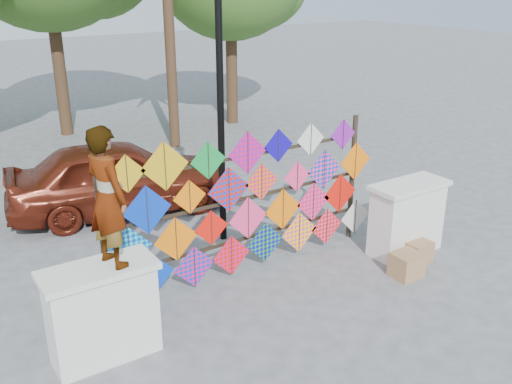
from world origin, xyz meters
TOP-DOWN VIEW (x-y plane):
  - ground at (0.00, 0.00)m, footprint 80.00×80.00m
  - parapet_left at (-2.70, -0.20)m, footprint 1.40×0.65m
  - parapet_right at (2.70, -0.20)m, footprint 1.40×0.65m
  - kite_rack at (0.07, 0.73)m, footprint 4.95×0.24m
  - vendor_woman at (-2.50, -0.20)m, footprint 0.55×0.71m
  - sedan at (-0.79, 4.29)m, footprint 4.64×2.53m
  - lamppost at (0.30, 2.00)m, footprint 0.28×0.28m
  - cardboard_box_near at (2.06, -0.85)m, footprint 0.46×0.41m
  - cardboard_box_far at (2.62, -0.57)m, footprint 0.42×0.39m

SIDE VIEW (x-z plane):
  - ground at x=0.00m, z-range 0.00..0.00m
  - cardboard_box_far at x=2.62m, z-range 0.00..0.36m
  - cardboard_box_near at x=2.06m, z-range 0.00..0.41m
  - parapet_left at x=-2.70m, z-range 0.01..1.29m
  - parapet_right at x=2.70m, z-range 0.01..1.29m
  - sedan at x=-0.79m, z-range 0.00..1.50m
  - kite_rack at x=0.07m, z-range -0.03..2.39m
  - vendor_woman at x=-2.50m, z-range 1.28..3.01m
  - lamppost at x=0.30m, z-range 0.46..4.92m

